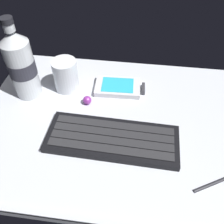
% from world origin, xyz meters
% --- Properties ---
extents(ground_plane, '(0.64, 0.48, 0.03)m').
position_xyz_m(ground_plane, '(0.00, -0.00, -0.01)').
color(ground_plane, silver).
extents(keyboard, '(0.29, 0.12, 0.02)m').
position_xyz_m(keyboard, '(0.01, -0.06, 0.01)').
color(keyboard, black).
rests_on(keyboard, ground_plane).
extents(handheld_device, '(0.13, 0.08, 0.02)m').
position_xyz_m(handheld_device, '(0.01, 0.12, 0.01)').
color(handheld_device, silver).
rests_on(handheld_device, ground_plane).
extents(juice_cup, '(0.06, 0.06, 0.09)m').
position_xyz_m(juice_cup, '(-0.14, 0.10, 0.04)').
color(juice_cup, silver).
rests_on(juice_cup, ground_plane).
extents(water_bottle, '(0.07, 0.07, 0.21)m').
position_xyz_m(water_bottle, '(-0.23, 0.07, 0.09)').
color(water_bottle, silver).
rests_on(water_bottle, ground_plane).
extents(trackball_mouse, '(0.02, 0.02, 0.02)m').
position_xyz_m(trackball_mouse, '(-0.07, 0.05, 0.01)').
color(trackball_mouse, purple).
rests_on(trackball_mouse, ground_plane).
extents(stylus_pen, '(0.09, 0.05, 0.01)m').
position_xyz_m(stylus_pen, '(0.22, -0.13, 0.00)').
color(stylus_pen, '#26262B').
rests_on(stylus_pen, ground_plane).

